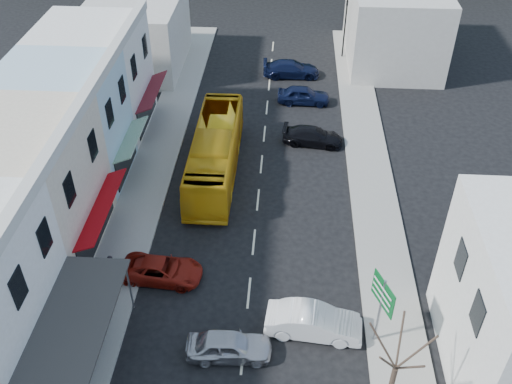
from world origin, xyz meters
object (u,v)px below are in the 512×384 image
at_px(pedestrian_left, 113,267).
at_px(street_tree, 396,368).
at_px(car_silver, 229,346).
at_px(direction_sign, 379,312).
at_px(car_red, 162,269).
at_px(traffic_signal, 345,29).
at_px(bus, 215,153).
at_px(car_white, 314,323).

distance_m(pedestrian_left, street_tree, 15.76).
bearing_deg(car_silver, direction_sign, -82.84).
xyz_separation_m(car_red, traffic_signal, (11.42, 29.06, 2.10)).
height_order(bus, car_red, bus).
distance_m(car_silver, traffic_signal, 34.69).
bearing_deg(car_red, traffic_signal, -16.81).
xyz_separation_m(pedestrian_left, traffic_signal, (14.02, 29.37, 1.80)).
relative_size(car_silver, direction_sign, 1.03).
distance_m(car_silver, pedestrian_left, 8.13).
xyz_separation_m(car_red, pedestrian_left, (-2.60, -0.31, 0.30)).
bearing_deg(street_tree, car_red, 146.99).
bearing_deg(traffic_signal, pedestrian_left, 65.50).
bearing_deg(car_silver, bus, 6.04).
distance_m(bus, car_white, 14.79).
distance_m(car_red, street_tree, 13.74).
bearing_deg(bus, pedestrian_left, -112.86).
bearing_deg(pedestrian_left, car_silver, -106.37).
distance_m(bus, car_red, 10.27).
relative_size(car_silver, street_tree, 0.68).
xyz_separation_m(car_white, direction_sign, (3.01, -0.32, 1.43)).
xyz_separation_m(street_tree, traffic_signal, (0.10, 36.42, -0.43)).
relative_size(bus, traffic_signal, 2.07).
height_order(car_red, traffic_signal, traffic_signal).
bearing_deg(traffic_signal, car_silver, 78.93).
height_order(car_white, direction_sign, direction_sign).
relative_size(pedestrian_left, street_tree, 0.26).
xyz_separation_m(bus, traffic_signal, (9.66, 18.98, 1.25)).
distance_m(car_silver, street_tree, 8.00).
relative_size(car_white, street_tree, 0.68).
distance_m(car_red, traffic_signal, 31.30).
xyz_separation_m(pedestrian_left, direction_sign, (13.82, -3.21, 1.13)).
relative_size(car_white, direction_sign, 1.03).
bearing_deg(traffic_signal, car_white, 85.34).
distance_m(bus, direction_sign, 16.57).
xyz_separation_m(pedestrian_left, street_tree, (13.92, -7.05, 2.23)).
bearing_deg(direction_sign, street_tree, -110.35).
relative_size(bus, street_tree, 1.79).
relative_size(car_red, direction_sign, 1.08).
bearing_deg(car_white, bus, 31.08).
bearing_deg(bus, traffic_signal, 62.91).
bearing_deg(car_red, car_white, -106.62).
bearing_deg(car_red, bus, -5.25).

